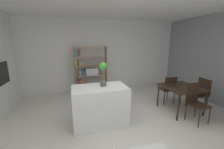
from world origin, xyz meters
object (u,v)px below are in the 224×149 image
Objects in this scene: kitchen_island at (100,105)px; open_bookshelf at (88,71)px; built_in_oven at (3,73)px; dining_chair_far at (168,88)px; potted_plant_on_island at (103,72)px; dining_chair_near at (195,99)px; dining_table at (181,89)px; dining_chair_window_side at (200,91)px.

open_bookshelf is (-0.03, 2.11, 0.42)m from kitchen_island.
built_in_oven is 0.64× the size of dining_chair_far.
potted_plant_on_island is 0.59× the size of dining_chair_near.
dining_table is 1.02× the size of dining_chair_near.
dining_chair_far is 0.88m from dining_chair_window_side.
built_in_oven is 2.71m from potted_plant_on_island.
kitchen_island is 0.82m from potted_plant_on_island.
dining_chair_near is (-0.01, -0.51, -0.10)m from dining_table.
dining_chair_window_side is at bearing -0.65° from dining_table.
kitchen_island reaches higher than dining_chair_far.
open_bookshelf reaches higher than dining_chair_window_side.
built_in_oven is 5.54m from dining_chair_window_side.
potted_plant_on_island is (0.10, 0.05, 0.81)m from kitchen_island.
dining_table is (2.21, -0.06, -0.62)m from potted_plant_on_island.
dining_chair_near is at bearing 92.72° from dining_chair_far.
built_in_oven is 2.73m from kitchen_island.
potted_plant_on_island reaches higher than dining_chair_near.
dining_chair_near reaches higher than dining_chair_far.
dining_chair_far is (4.67, -0.67, -0.62)m from built_in_oven.
kitchen_island is at bearing 15.55° from dining_chair_far.
potted_plant_on_island is at bearing 178.49° from dining_table.
dining_table is 0.53m from dining_chair_far.
dining_chair_window_side is (3.01, -0.01, 0.07)m from kitchen_island.
dining_chair_near is at bearing -12.62° from kitchen_island.
built_in_oven is at bearing -97.99° from dining_chair_window_side.
dining_chair_window_side is (3.04, -2.12, -0.34)m from open_bookshelf.
open_bookshelf reaches higher than built_in_oven.
potted_plant_on_island reaches higher than built_in_oven.
kitchen_island is 2.36m from dining_chair_far.
dining_chair_far is (2.34, -1.60, -0.34)m from open_bookshelf.
dining_chair_near reaches higher than dining_chair_window_side.
built_in_oven is 0.45× the size of kitchen_island.
built_in_oven is 0.59× the size of dining_table.
dining_chair_window_side is (0.70, -0.01, -0.12)m from dining_table.
open_bookshelf is 3.73m from dining_chair_window_side.
potted_plant_on_island is 0.58× the size of dining_table.
dining_chair_near is (-0.71, -0.50, 0.02)m from dining_chair_window_side.
kitchen_island is 1.41× the size of dining_chair_window_side.
potted_plant_on_island is 2.38m from dining_chair_near.
open_bookshelf is at bearing 90.80° from kitchen_island.
potted_plant_on_island is 0.62× the size of dining_chair_window_side.
kitchen_island is 2.15m from open_bookshelf.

